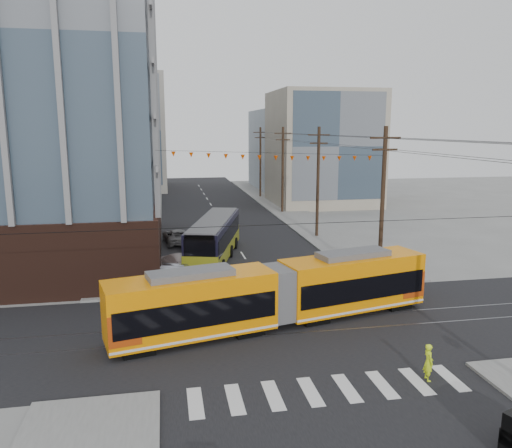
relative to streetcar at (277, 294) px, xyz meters
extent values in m
plane|color=slate|center=(0.54, -4.39, -1.80)|extent=(160.00, 160.00, 0.00)
cube|color=#8C99A5|center=(-16.46, 47.61, 7.20)|extent=(18.00, 16.00, 18.00)
cube|color=gray|center=(16.54, 43.61, 6.20)|extent=(14.00, 14.00, 16.00)
cube|color=gray|center=(-13.46, 67.61, 8.20)|extent=(16.00, 18.00, 20.00)
cube|color=#8C99A5|center=(18.54, 63.61, 5.20)|extent=(16.00, 16.00, 14.00)
cylinder|color=black|center=(9.04, 51.61, 3.70)|extent=(0.30, 0.30, 11.00)
imported|color=gray|center=(-5.44, 8.52, -1.04)|extent=(2.94, 4.87, 1.52)
imported|color=beige|center=(-5.27, 12.27, -1.15)|extent=(3.37, 4.81, 1.29)
imported|color=#535354|center=(-4.98, 21.32, -1.11)|extent=(2.90, 5.20, 1.38)
imported|color=#D9FD1C|center=(5.07, -7.34, -0.96)|extent=(0.45, 0.64, 1.67)
cube|color=slate|center=(8.84, 7.28, -1.43)|extent=(1.46, 3.75, 0.73)
camera|label=1|loc=(-5.99, -25.81, 9.06)|focal=35.00mm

